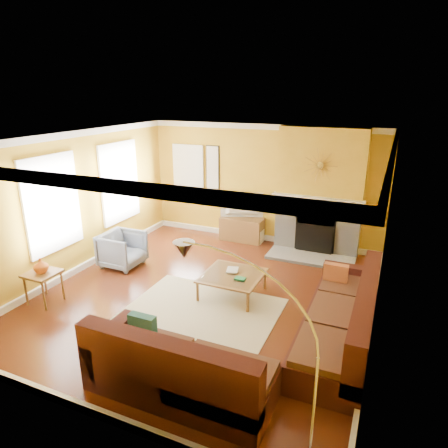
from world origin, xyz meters
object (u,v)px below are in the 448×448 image
at_px(sectional_sofa, 256,310).
at_px(side_table, 44,287).
at_px(media_console, 242,229).
at_px(arc_lamp, 253,362).
at_px(coffee_table, 232,284).
at_px(armchair, 122,250).

distance_m(sectional_sofa, side_table, 3.61).
relative_size(media_console, arc_lamp, 0.47).
xyz_separation_m(sectional_sofa, arc_lamp, (0.59, -1.84, 0.61)).
bearing_deg(arc_lamp, coffee_table, 115.52).
height_order(coffee_table, arc_lamp, arc_lamp).
xyz_separation_m(side_table, arc_lamp, (4.17, -1.40, 0.79)).
bearing_deg(coffee_table, arc_lamp, -64.48).
relative_size(media_console, armchair, 1.29).
xyz_separation_m(coffee_table, armchair, (-2.50, 0.24, 0.16)).
bearing_deg(media_console, coffee_table, -72.48).
bearing_deg(side_table, coffee_table, 28.11).
bearing_deg(armchair, sectional_sofa, -111.48).
height_order(media_console, side_table, same).
xyz_separation_m(sectional_sofa, coffee_table, (-0.79, 1.05, -0.25)).
relative_size(sectional_sofa, arc_lamp, 1.72).
relative_size(sectional_sofa, side_table, 6.63).
bearing_deg(media_console, arc_lamp, -68.15).
distance_m(armchair, side_table, 1.76).
distance_m(sectional_sofa, armchair, 3.53).
height_order(coffee_table, media_console, media_console).
height_order(armchair, side_table, armchair).
relative_size(coffee_table, media_console, 1.00).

